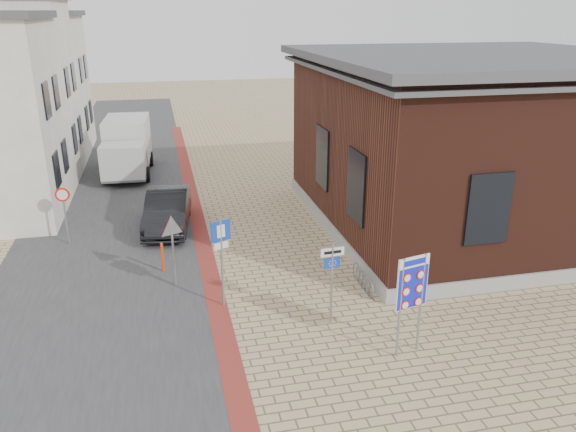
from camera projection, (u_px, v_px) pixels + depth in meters
name	position (u px, v px, depth m)	size (l,w,h in m)	color
ground	(298.00, 334.00, 15.31)	(120.00, 120.00, 0.00)	tan
road_strip	(118.00, 188.00, 27.86)	(7.00, 60.00, 0.02)	#38383A
curb_strip	(197.00, 216.00, 24.03)	(0.60, 40.00, 0.02)	maroon
brick_building	(475.00, 138.00, 22.41)	(13.00, 13.00, 6.80)	gray
townhouse_far	(23.00, 84.00, 33.49)	(7.40, 6.40, 8.30)	beige
bike_rack	(363.00, 280.00, 17.79)	(0.08, 1.80, 0.60)	slate
sedan	(168.00, 210.00, 22.55)	(1.61, 4.61, 1.52)	black
box_truck	(127.00, 147.00, 29.81)	(2.59, 5.62, 2.88)	slate
border_sign	(412.00, 285.00, 13.80)	(0.91, 0.27, 2.72)	gray
essen_sign	(332.00, 271.00, 15.23)	(0.67, 0.09, 2.48)	gray
parking_sign	(221.00, 246.00, 16.09)	(0.59, 0.26, 2.80)	gray
yield_sign	(172.00, 234.00, 17.41)	(0.78, 0.40, 2.33)	gray
speed_sign	(64.00, 207.00, 20.65)	(0.53, 0.07, 2.24)	gray
bollard	(163.00, 258.00, 18.75)	(0.09, 0.09, 1.05)	red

